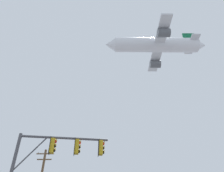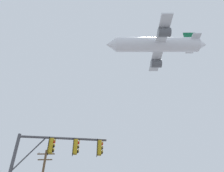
% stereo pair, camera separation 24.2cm
% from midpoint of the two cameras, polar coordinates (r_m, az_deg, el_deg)
% --- Properties ---
extents(signal_pole_near, '(5.52, 1.05, 6.47)m').
position_cam_midpoint_polar(signal_pole_near, '(14.12, -16.07, -18.04)').
color(signal_pole_near, '#4C4C51').
rests_on(signal_pole_near, ground).
extents(airplane, '(22.11, 17.09, 6.05)m').
position_cam_midpoint_polar(airplane, '(49.11, 11.38, 10.48)').
color(airplane, white).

